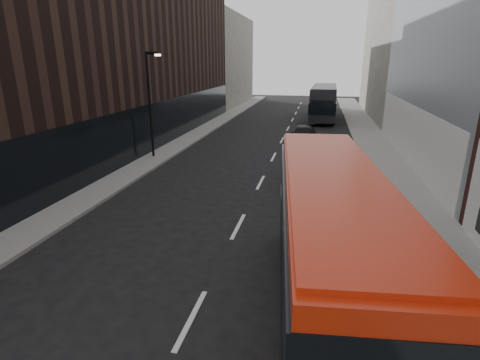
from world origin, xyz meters
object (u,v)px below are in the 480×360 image
Objects in this scene: street_lamp at (150,98)px; red_bus at (330,242)px; grey_bus at (324,102)px; car_a at (298,172)px; car_b at (326,156)px; car_c at (304,135)px.

red_bus is at bearing -52.57° from street_lamp.
car_a is (-1.37, -24.80, -1.38)m from grey_bus.
grey_bus is 21.14m from car_b.
street_lamp is 1.79× the size of car_a.
street_lamp is 11.47m from car_a.
red_bus is at bearing -97.63° from car_b.
grey_bus is at bearing 84.93° from car_c.
red_bus reaches higher than grey_bus.
grey_bus is 3.05× the size of car_a.
street_lamp reaches higher than red_bus.
grey_bus is 2.61× the size of car_b.
red_bus is at bearing -84.88° from car_a.
car_c is (-1.61, 22.36, -1.57)m from red_bus.
street_lamp is 12.35m from car_b.
street_lamp reaches higher than car_c.
red_bus is 0.87× the size of grey_bus.
street_lamp reaches higher than car_a.
car_a is 0.81× the size of car_c.
red_bus is 36.36m from grey_bus.
street_lamp is at bearing -143.54° from car_c.
car_a is at bearing -87.68° from car_c.
car_b reaches higher than car_a.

